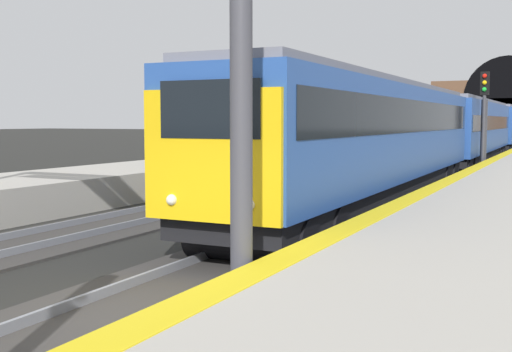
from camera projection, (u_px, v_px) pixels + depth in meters
The scene contains 9 objects.
ground_plane at pixel (119, 317), 8.86m from camera, with size 320.00×320.00×0.00m, color black.
platform_right at pixel (425, 326), 6.93m from camera, with size 112.00×4.19×1.01m, color #ADA89E.
platform_right_edge_strip at pixel (273, 263), 7.71m from camera, with size 112.00×0.50×0.01m, color yellow.
track_main_line at pixel (119, 314), 8.85m from camera, with size 160.00×3.17×0.21m.
train_main_approaching at pixel (469, 129), 37.28m from camera, with size 60.15×2.97×3.95m.
train_adjacent_platform at pixel (383, 129), 39.40m from camera, with size 37.42×2.99×4.81m.
railway_signal_mid at pixel (484, 115), 28.87m from camera, with size 0.39×0.38×4.95m.
tunnel_portal at pixel (507, 110), 83.87m from camera, with size 2.14×19.70×11.20m.
catenary_mast_near at pixel (362, 109), 57.48m from camera, with size 0.22×2.40×7.32m.
Camera 1 is at (-6.87, -5.59, 2.74)m, focal length 44.56 mm.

